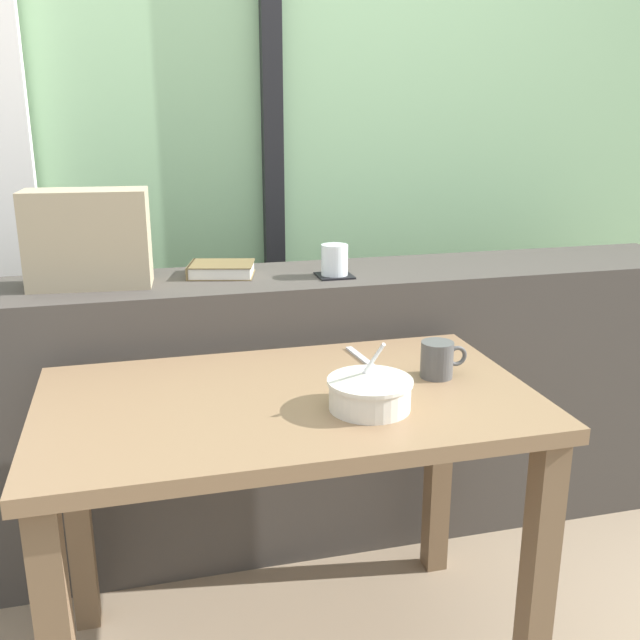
{
  "coord_description": "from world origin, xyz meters",
  "views": [
    {
      "loc": [
        -0.33,
        -1.44,
        1.31
      ],
      "look_at": [
        0.13,
        0.33,
        0.76
      ],
      "focal_mm": 40.36,
      "sensor_mm": 36.0,
      "label": 1
    }
  ],
  "objects_px": {
    "soup_bowl": "(370,394)",
    "ceramic_mug": "(438,359)",
    "breakfast_table": "(289,444)",
    "coaster_square": "(334,276)",
    "juice_glass": "(335,261)",
    "closed_book": "(221,269)",
    "throw_pillow": "(88,239)",
    "fork_utensil": "(362,358)"
  },
  "relations": [
    {
      "from": "breakfast_table",
      "to": "soup_bowl",
      "type": "relative_size",
      "value": 6.01
    },
    {
      "from": "juice_glass",
      "to": "closed_book",
      "type": "height_order",
      "value": "juice_glass"
    },
    {
      "from": "coaster_square",
      "to": "juice_glass",
      "type": "bearing_deg",
      "value": 0.0
    },
    {
      "from": "breakfast_table",
      "to": "soup_bowl",
      "type": "xyz_separation_m",
      "value": [
        0.15,
        -0.11,
        0.15
      ]
    },
    {
      "from": "breakfast_table",
      "to": "coaster_square",
      "type": "bearing_deg",
      "value": 64.08
    },
    {
      "from": "ceramic_mug",
      "to": "closed_book",
      "type": "bearing_deg",
      "value": 126.52
    },
    {
      "from": "breakfast_table",
      "to": "closed_book",
      "type": "distance_m",
      "value": 0.67
    },
    {
      "from": "juice_glass",
      "to": "ceramic_mug",
      "type": "distance_m",
      "value": 0.52
    },
    {
      "from": "breakfast_table",
      "to": "ceramic_mug",
      "type": "xyz_separation_m",
      "value": [
        0.36,
        0.02,
        0.16
      ]
    },
    {
      "from": "coaster_square",
      "to": "throw_pillow",
      "type": "xyz_separation_m",
      "value": [
        -0.67,
        0.05,
        0.13
      ]
    },
    {
      "from": "breakfast_table",
      "to": "fork_utensil",
      "type": "height_order",
      "value": "fork_utensil"
    },
    {
      "from": "breakfast_table",
      "to": "juice_glass",
      "type": "bearing_deg",
      "value": 64.08
    },
    {
      "from": "juice_glass",
      "to": "closed_book",
      "type": "xyz_separation_m",
      "value": [
        -0.31,
        0.09,
        -0.03
      ]
    },
    {
      "from": "juice_glass",
      "to": "soup_bowl",
      "type": "distance_m",
      "value": 0.65
    },
    {
      "from": "fork_utensil",
      "to": "ceramic_mug",
      "type": "distance_m",
      "value": 0.21
    },
    {
      "from": "breakfast_table",
      "to": "ceramic_mug",
      "type": "height_order",
      "value": "ceramic_mug"
    },
    {
      "from": "breakfast_table",
      "to": "throw_pillow",
      "type": "distance_m",
      "value": 0.8
    },
    {
      "from": "breakfast_table",
      "to": "throw_pillow",
      "type": "xyz_separation_m",
      "value": [
        -0.42,
        0.56,
        0.39
      ]
    },
    {
      "from": "breakfast_table",
      "to": "closed_book",
      "type": "relative_size",
      "value": 5.09
    },
    {
      "from": "closed_book",
      "to": "ceramic_mug",
      "type": "xyz_separation_m",
      "value": [
        0.43,
        -0.58,
        -0.11
      ]
    },
    {
      "from": "soup_bowl",
      "to": "fork_utensil",
      "type": "height_order",
      "value": "soup_bowl"
    },
    {
      "from": "closed_book",
      "to": "throw_pillow",
      "type": "distance_m",
      "value": 0.37
    },
    {
      "from": "throw_pillow",
      "to": "soup_bowl",
      "type": "xyz_separation_m",
      "value": [
        0.57,
        -0.67,
        -0.24
      ]
    },
    {
      "from": "juice_glass",
      "to": "breakfast_table",
      "type": "bearing_deg",
      "value": -115.92
    },
    {
      "from": "juice_glass",
      "to": "soup_bowl",
      "type": "bearing_deg",
      "value": -98.85
    },
    {
      "from": "breakfast_table",
      "to": "juice_glass",
      "type": "xyz_separation_m",
      "value": [
        0.25,
        0.51,
        0.3
      ]
    },
    {
      "from": "throw_pillow",
      "to": "soup_bowl",
      "type": "height_order",
      "value": "throw_pillow"
    },
    {
      "from": "juice_glass",
      "to": "closed_book",
      "type": "relative_size",
      "value": 0.41
    },
    {
      "from": "closed_book",
      "to": "ceramic_mug",
      "type": "height_order",
      "value": "closed_book"
    },
    {
      "from": "closed_book",
      "to": "fork_utensil",
      "type": "height_order",
      "value": "closed_book"
    },
    {
      "from": "closed_book",
      "to": "throw_pillow",
      "type": "xyz_separation_m",
      "value": [
        -0.36,
        -0.04,
        0.11
      ]
    },
    {
      "from": "soup_bowl",
      "to": "juice_glass",
      "type": "bearing_deg",
      "value": 81.15
    },
    {
      "from": "throw_pillow",
      "to": "ceramic_mug",
      "type": "relative_size",
      "value": 2.83
    },
    {
      "from": "coaster_square",
      "to": "closed_book",
      "type": "relative_size",
      "value": 0.47
    },
    {
      "from": "juice_glass",
      "to": "throw_pillow",
      "type": "height_order",
      "value": "throw_pillow"
    },
    {
      "from": "soup_bowl",
      "to": "ceramic_mug",
      "type": "distance_m",
      "value": 0.25
    },
    {
      "from": "soup_bowl",
      "to": "ceramic_mug",
      "type": "xyz_separation_m",
      "value": [
        0.21,
        0.14,
        0.01
      ]
    },
    {
      "from": "ceramic_mug",
      "to": "fork_utensil",
      "type": "bearing_deg",
      "value": 129.79
    },
    {
      "from": "juice_glass",
      "to": "soup_bowl",
      "type": "relative_size",
      "value": 0.49
    },
    {
      "from": "breakfast_table",
      "to": "ceramic_mug",
      "type": "bearing_deg",
      "value": 3.76
    },
    {
      "from": "coaster_square",
      "to": "fork_utensil",
      "type": "bearing_deg",
      "value": -93.38
    },
    {
      "from": "closed_book",
      "to": "fork_utensil",
      "type": "xyz_separation_m",
      "value": [
        0.29,
        -0.42,
        -0.15
      ]
    }
  ]
}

